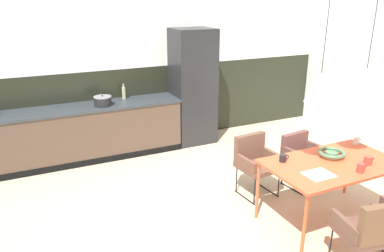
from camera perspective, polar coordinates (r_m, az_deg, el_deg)
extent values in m
plane|color=#C6AD8A|center=(4.62, 11.49, -14.19)|extent=(8.50, 8.50, 0.00)
cube|color=black|center=(6.87, -3.61, 3.69)|extent=(6.53, 0.12, 1.36)
cube|color=white|center=(6.64, -3.86, 15.05)|extent=(6.53, 0.12, 1.36)
cube|color=#503D30|center=(6.23, -15.96, -1.19)|extent=(3.07, 0.60, 0.84)
cube|color=#2F353B|center=(6.09, -16.34, 2.69)|extent=(3.10, 0.63, 0.04)
cube|color=black|center=(6.08, -15.15, -5.37)|extent=(3.07, 0.01, 0.10)
cube|color=#232326|center=(6.59, 0.13, 5.96)|extent=(0.70, 0.60, 2.00)
cube|color=#E0512E|center=(4.49, 20.69, -5.38)|extent=(1.50, 0.88, 0.03)
cylinder|color=#DB5835|center=(4.50, 9.94, -9.67)|extent=(0.04, 0.04, 0.72)
cylinder|color=#E64F35|center=(5.38, 22.61, -5.95)|extent=(0.04, 0.04, 0.72)
cylinder|color=#E04F29|center=(3.97, 16.71, -14.52)|extent=(0.04, 0.04, 0.72)
cube|color=brown|center=(5.35, 16.74, -4.81)|extent=(0.54, 0.52, 0.06)
cube|color=brown|center=(5.41, 15.33, -2.44)|extent=(0.46, 0.14, 0.29)
cube|color=brown|center=(5.48, 18.36, -3.31)|extent=(0.10, 0.42, 0.14)
cube|color=brown|center=(5.16, 15.22, -4.37)|extent=(0.10, 0.42, 0.14)
cylinder|color=black|center=(5.48, 19.40, -7.05)|extent=(0.02, 0.02, 0.38)
cylinder|color=black|center=(5.20, 16.60, -8.22)|extent=(0.02, 0.02, 0.38)
cylinder|color=black|center=(5.69, 16.44, -5.72)|extent=(0.02, 0.02, 0.38)
cylinder|color=black|center=(5.42, 13.60, -6.76)|extent=(0.02, 0.02, 0.38)
cylinder|color=black|center=(5.66, 17.70, -8.02)|extent=(0.07, 0.41, 0.02)
cylinder|color=black|center=(5.39, 14.90, -9.19)|extent=(0.07, 0.41, 0.02)
cylinder|color=black|center=(4.52, 26.52, -13.88)|extent=(0.02, 0.02, 0.39)
cube|color=brown|center=(4.98, 10.05, -6.10)|extent=(0.52, 0.50, 0.06)
cube|color=brown|center=(5.04, 8.75, -3.15)|extent=(0.46, 0.12, 0.35)
cube|color=brown|center=(5.07, 12.04, -4.51)|extent=(0.08, 0.42, 0.14)
cube|color=brown|center=(4.81, 8.08, -5.62)|extent=(0.08, 0.42, 0.14)
cylinder|color=black|center=(5.07, 13.05, -8.59)|extent=(0.02, 0.02, 0.38)
cylinder|color=black|center=(4.83, 9.49, -9.80)|extent=(0.02, 0.02, 0.38)
cylinder|color=black|center=(5.32, 10.29, -7.00)|extent=(0.02, 0.02, 0.38)
cylinder|color=black|center=(5.10, 6.79, -8.06)|extent=(0.02, 0.02, 0.38)
cylinder|color=black|center=(5.28, 11.50, -9.53)|extent=(0.05, 0.41, 0.02)
cylinder|color=black|center=(5.05, 8.00, -10.72)|extent=(0.05, 0.41, 0.02)
cube|color=brown|center=(4.01, 24.72, -14.47)|extent=(0.56, 0.55, 0.06)
cube|color=brown|center=(3.78, 27.06, -13.17)|extent=(0.46, 0.17, 0.38)
cube|color=brown|center=(3.84, 22.26, -13.95)|extent=(0.13, 0.42, 0.14)
cylinder|color=black|center=(4.15, 20.38, -16.28)|extent=(0.02, 0.02, 0.37)
cylinder|color=black|center=(4.36, 24.92, -15.03)|extent=(0.02, 0.02, 0.37)
cylinder|color=#4C704C|center=(4.62, 20.45, -4.09)|extent=(0.14, 0.14, 0.06)
torus|color=#4A7150|center=(4.61, 20.48, -3.85)|extent=(0.30, 0.30, 0.04)
cube|color=white|center=(4.09, 17.97, -7.22)|extent=(0.14, 0.23, 0.01)
cube|color=white|center=(4.18, 19.42, -6.79)|extent=(0.14, 0.23, 0.01)
cube|color=#334C8C|center=(4.13, 18.72, -6.91)|extent=(0.01, 0.24, 0.00)
cylinder|color=#B23D33|center=(4.57, 25.22, -4.75)|extent=(0.09, 0.09, 0.09)
torus|color=#B23D33|center=(4.61, 25.68, -4.56)|extent=(0.06, 0.01, 0.06)
cylinder|color=black|center=(4.33, 13.65, -4.77)|extent=(0.08, 0.08, 0.08)
torus|color=black|center=(4.35, 14.20, -4.60)|extent=(0.06, 0.01, 0.06)
cylinder|color=white|center=(5.13, 23.74, -2.02)|extent=(0.07, 0.07, 0.09)
torus|color=white|center=(5.16, 24.10, -1.89)|extent=(0.06, 0.01, 0.06)
cylinder|color=#B23D33|center=(4.33, 24.26, -5.84)|extent=(0.08, 0.08, 0.10)
torus|color=#B23D33|center=(4.37, 24.71, -5.64)|extent=(0.07, 0.01, 0.07)
cylinder|color=black|center=(6.04, -13.41, 3.67)|extent=(0.27, 0.27, 0.14)
cylinder|color=gray|center=(6.02, -13.47, 4.35)|extent=(0.28, 0.28, 0.01)
sphere|color=black|center=(6.01, -13.48, 4.52)|extent=(0.02, 0.02, 0.02)
cylinder|color=tan|center=(6.36, -10.33, 4.98)|extent=(0.06, 0.06, 0.20)
cylinder|color=tan|center=(6.33, -10.40, 6.10)|extent=(0.02, 0.02, 0.05)
cylinder|color=black|center=(3.94, 19.82, 13.89)|extent=(0.01, 0.01, 0.88)
cone|color=silver|center=(4.03, 18.87, 5.53)|extent=(0.30, 0.30, 0.30)
cylinder|color=black|center=(4.36, 25.93, 13.59)|extent=(0.01, 0.01, 0.88)
cone|color=silver|center=(4.44, 24.82, 5.98)|extent=(0.38, 0.38, 0.32)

